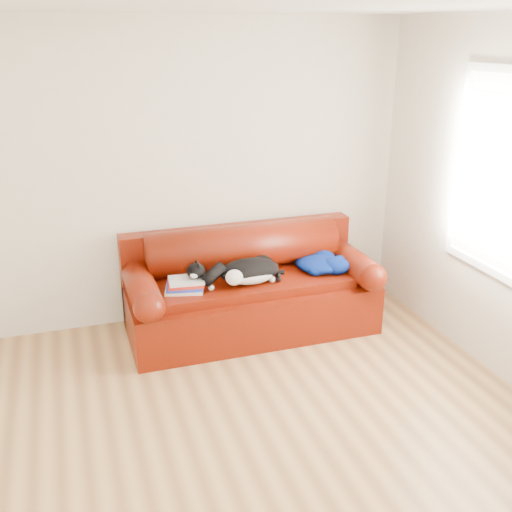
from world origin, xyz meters
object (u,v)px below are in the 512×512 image
Objects in this scene: sofa_base at (251,304)px; blanket at (321,263)px; book_stack at (185,285)px; cat at (250,272)px.

blanket is (0.63, -0.05, 0.33)m from sofa_base.
sofa_base is 6.05× the size of book_stack.
cat reaches higher than blanket.
cat is 1.42× the size of blanket.
sofa_base is at bearing 175.43° from blanket.
sofa_base is 2.90× the size of cat.
blanket is (0.68, 0.08, -0.04)m from cat.
cat is at bearing -173.29° from blanket.
blanket is at bearing 2.82° from book_stack.
blanket is at bearing -4.57° from sofa_base.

